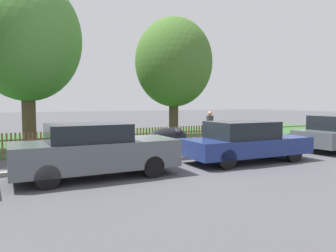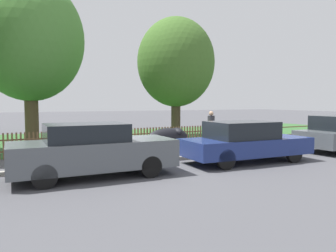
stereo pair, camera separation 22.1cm
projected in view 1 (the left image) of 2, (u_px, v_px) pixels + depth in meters
ground_plane at (134, 165)px, 10.27m from camera, size 120.00×120.00×0.00m
kerb_stone at (133, 162)px, 10.35m from camera, size 39.36×0.20×0.12m
grass_strip at (79, 140)px, 17.04m from camera, size 39.36×9.53×0.01m
park_fence at (106, 141)px, 12.81m from camera, size 39.36×0.05×0.91m
parked_car_black_saloon at (95, 150)px, 8.53m from camera, size 4.24×1.70×1.41m
parked_car_navy_estate at (245, 141)px, 10.75m from camera, size 4.34×1.83×1.34m
covered_motorcycle at (168, 137)px, 13.09m from camera, size 1.91×0.72×0.94m
tree_mid_park at (27, 40)px, 16.15m from camera, size 5.34×5.34×8.15m
tree_far_left at (174, 63)px, 18.21m from camera, size 4.30×4.30×6.65m
pedestrian_near_fence at (210, 126)px, 14.66m from camera, size 0.39×0.39×1.57m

